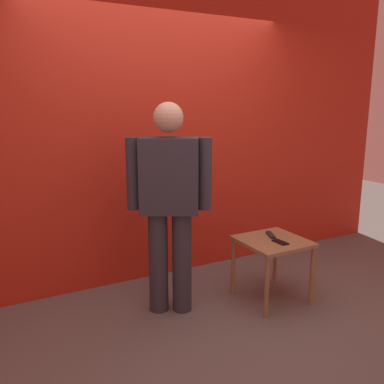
{
  "coord_description": "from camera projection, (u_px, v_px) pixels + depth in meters",
  "views": [
    {
      "loc": [
        -1.57,
        -2.38,
        1.69
      ],
      "look_at": [
        -0.01,
        0.55,
        0.96
      ],
      "focal_mm": 38.16,
      "sensor_mm": 36.0,
      "label": 1
    }
  ],
  "objects": [
    {
      "name": "cell_phone",
      "position": [
        280.0,
        242.0,
        3.4
      ],
      "size": [
        0.08,
        0.15,
        0.01
      ],
      "primitive_type": "cube",
      "rotation": [
        0.0,
        0.0,
        0.06
      ],
      "color": "black",
      "rests_on": "side_table"
    },
    {
      "name": "side_table",
      "position": [
        272.0,
        248.0,
        3.5
      ],
      "size": [
        0.54,
        0.54,
        0.54
      ],
      "color": "olive",
      "rests_on": "ground_plane"
    },
    {
      "name": "back_wall_red",
      "position": [
        161.0,
        128.0,
        3.87
      ],
      "size": [
        5.61,
        0.12,
        2.9
      ],
      "primitive_type": "cube",
      "color": "#B62717",
      "rests_on": "ground_plane"
    },
    {
      "name": "standing_person",
      "position": [
        169.0,
        199.0,
        3.21
      ],
      "size": [
        0.64,
        0.41,
        1.7
      ],
      "color": "#2D2D38",
      "rests_on": "ground_plane"
    },
    {
      "name": "tv_remote",
      "position": [
        271.0,
        235.0,
        3.57
      ],
      "size": [
        0.11,
        0.17,
        0.02
      ],
      "primitive_type": "cube",
      "rotation": [
        0.0,
        0.0,
        -0.4
      ],
      "color": "black",
      "rests_on": "side_table"
    },
    {
      "name": "ground_plane",
      "position": [
        227.0,
        327.0,
        3.14
      ],
      "size": [
        12.0,
        12.0,
        0.0
      ],
      "primitive_type": "plane",
      "color": "#59544F"
    }
  ]
}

